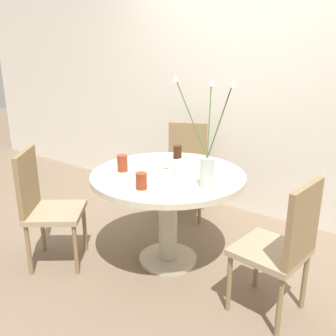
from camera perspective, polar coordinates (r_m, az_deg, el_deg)
The scene contains 12 objects.
ground_plane at distance 3.05m, azimuth 0.00°, elevation -13.82°, with size 16.00×16.00×0.00m, color #7A6651.
wall_back at distance 3.69m, azimuth 11.60°, elevation 12.91°, with size 8.00×0.05×2.60m.
dining_table at distance 2.78m, azimuth 0.00°, elevation -3.62°, with size 1.13×1.13×0.73m.
chair_left_flank at distance 3.67m, azimuth 2.75°, elevation 0.55°, with size 0.53×0.53×0.90m.
chair_near_front at distance 2.95m, azimuth -18.41°, elevation -4.98°, with size 0.56×0.56×0.90m.
chair_right_flank at distance 2.35m, azimuth 17.18°, elevation -10.92°, with size 0.45×0.45×0.90m.
birthday_cake at distance 2.74m, azimuth 2.72°, elevation 0.11°, with size 0.19×0.19×0.13m.
flower_vase at distance 2.43m, azimuth 5.86°, elevation 1.64°, with size 0.43×0.22×0.73m.
side_plate at distance 2.55m, azimuth -1.67°, elevation -2.10°, with size 0.20×0.20×0.01m.
drink_glass_0 at distance 3.08m, azimuth 1.46°, elevation 2.46°, with size 0.07×0.07×0.11m.
drink_glass_1 at distance 2.43m, azimuth -4.09°, elevation -1.97°, with size 0.07×0.07×0.11m.
drink_glass_2 at distance 2.78m, azimuth -6.96°, elevation 0.74°, with size 0.08×0.08×0.12m.
Camera 1 is at (1.50, -2.11, 1.62)m, focal length 40.00 mm.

